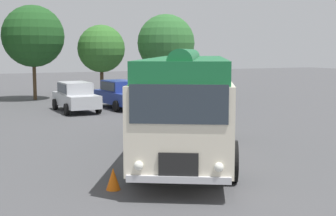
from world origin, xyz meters
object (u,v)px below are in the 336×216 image
Objects in this scene: car_mid_left at (120,94)px; box_van at (159,84)px; vintage_bus at (188,98)px; traffic_cone at (113,179)px; car_near_left at (76,97)px.

car_mid_left is 0.74× the size of box_van.
car_mid_left is (2.28, 12.78, -1.05)m from vintage_bus.
vintage_bus is at bearing -100.11° from car_mid_left.
vintage_bus is at bearing 36.90° from traffic_cone.
car_near_left is 0.98× the size of car_mid_left.
car_near_left reaches higher than traffic_cone.
vintage_bus is 1.69× the size of box_van.
car_near_left is at bearing 78.69° from traffic_cone.
box_van reaches higher than car_mid_left.
box_van is (4.95, 13.06, -0.53)m from vintage_bus.
car_near_left is at bearing 92.20° from vintage_bus.
vintage_bus is 4.68m from traffic_cone.
vintage_bus reaches higher than box_van.
box_van is at bearing 5.99° from car_mid_left.
box_van is (5.43, 0.55, 0.52)m from car_near_left.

